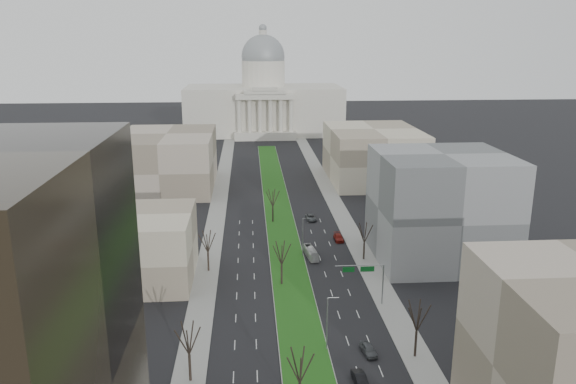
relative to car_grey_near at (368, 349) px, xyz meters
name	(u,v)px	position (x,y,z in m)	size (l,w,h in m)	color
ground	(280,222)	(-10.12, 66.62, -0.78)	(600.00, 600.00, 0.00)	black
median	(280,223)	(-10.12, 65.61, -0.67)	(8.00, 222.03, 0.20)	#999993
sidewalk_left	(209,258)	(-27.62, 41.62, -0.70)	(5.00, 330.00, 0.15)	gray
sidewalk_right	(362,254)	(7.38, 41.62, -0.70)	(5.00, 330.00, 0.15)	gray
capitol	(264,101)	(-10.12, 216.21, 15.53)	(80.00, 46.00, 55.00)	beige
building_beige_left	(128,247)	(-43.12, 31.62, 6.22)	(26.00, 22.00, 14.00)	#9F917B
building_grey_right	(440,207)	(23.88, 38.62, 11.22)	(28.00, 26.00, 24.00)	slate
building_far_left	(168,160)	(-45.12, 106.62, 8.22)	(30.00, 40.00, 18.00)	gray
building_far_right	(373,154)	(24.88, 111.62, 8.22)	(30.00, 40.00, 18.00)	#9F917B
tree_left_mid	(188,338)	(-27.32, -5.38, 6.22)	(5.40, 5.40, 9.72)	black
tree_left_far	(207,241)	(-27.32, 34.62, 6.07)	(5.28, 5.28, 9.50)	black
tree_right_mid	(418,315)	(7.08, -1.38, 6.38)	(5.52, 5.52, 9.94)	black
tree_right_far	(365,232)	(7.08, 38.62, 5.75)	(5.04, 5.04, 9.07)	black
tree_median_a	(300,365)	(-12.12, -13.38, 6.22)	(5.40, 5.40, 9.72)	black
tree_median_b	(282,252)	(-12.12, 26.62, 6.22)	(5.40, 5.40, 9.72)	black
tree_median_c	(273,197)	(-12.12, 66.62, 6.22)	(5.40, 5.40, 9.72)	black
streetlamp_median_b	(328,323)	(-6.36, 1.62, 4.03)	(1.90, 0.20, 9.16)	gray
streetlamp_median_c	(303,236)	(-6.36, 41.62, 4.03)	(1.90, 0.20, 9.16)	gray
mast_arm_signs	(369,275)	(3.37, 16.65, 5.33)	(9.12, 0.24, 8.09)	gray
car_grey_near	(368,349)	(0.00, 0.00, 0.00)	(1.83, 4.55, 1.55)	#4B4E52
car_black	(360,379)	(-2.86, -7.84, -0.01)	(1.61, 4.63, 1.52)	black
car_red	(339,238)	(3.38, 51.27, -0.03)	(2.10, 5.16, 1.50)	maroon
car_grey_far	(311,218)	(-1.65, 67.67, -0.05)	(2.41, 5.22, 1.45)	#474A4E
box_van	(311,253)	(-4.62, 40.83, 0.33)	(1.86, 7.97, 2.22)	silver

